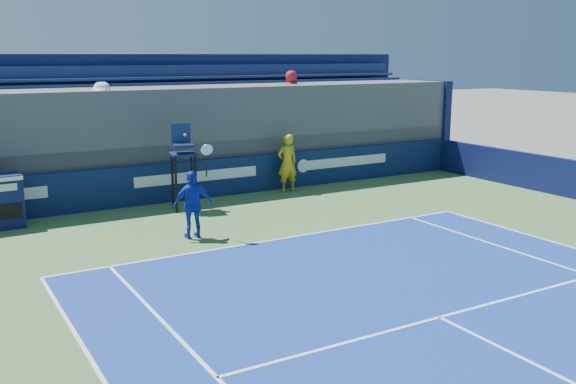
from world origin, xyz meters
TOP-DOWN VIEW (x-y plane):
  - ball_person at (2.93, 16.56)m, footprint 0.70×0.48m
  - back_hoarding at (0.00, 17.10)m, footprint 20.40×0.21m
  - umpire_chair at (-0.86, 15.93)m, footprint 0.82×0.82m
  - tennis_player at (-1.76, 13.04)m, footprint 1.01×0.52m
  - stadium_seating at (-0.02, 19.15)m, footprint 21.00×4.05m

SIDE VIEW (x-z plane):
  - back_hoarding at x=0.00m, z-range 0.00..1.20m
  - tennis_player at x=-1.76m, z-range -0.44..2.13m
  - ball_person at x=2.93m, z-range 0.01..1.90m
  - umpire_chair at x=-0.86m, z-range 0.29..2.77m
  - stadium_seating at x=-0.02m, z-range -0.37..4.03m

